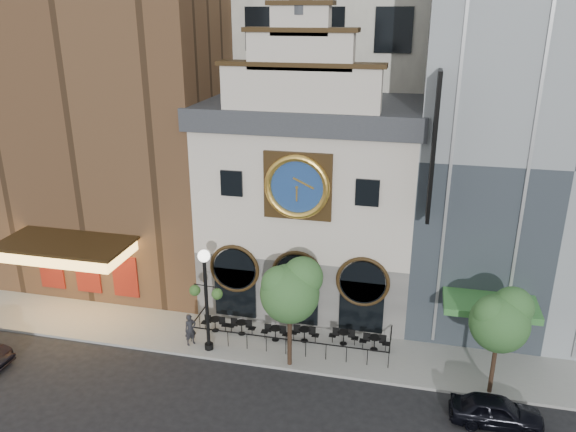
# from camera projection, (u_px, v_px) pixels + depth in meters

# --- Properties ---
(ground) EXTENTS (120.00, 120.00, 0.00)m
(ground) POSITION_uv_depth(u_px,v_px,m) (280.00, 370.00, 28.38)
(ground) COLOR black
(ground) RESTS_ON ground
(sidewalk) EXTENTS (44.00, 5.00, 0.15)m
(sidewalk) POSITION_uv_depth(u_px,v_px,m) (291.00, 342.00, 30.64)
(sidewalk) COLOR gray
(sidewalk) RESTS_ON ground
(clock_building) EXTENTS (12.60, 8.78, 18.65)m
(clock_building) POSITION_uv_depth(u_px,v_px,m) (311.00, 197.00, 33.21)
(clock_building) COLOR #605E5B
(clock_building) RESTS_ON ground
(theater_building) EXTENTS (14.00, 15.60, 25.00)m
(theater_building) POSITION_uv_depth(u_px,v_px,m) (120.00, 85.00, 35.87)
(theater_building) COLOR brown
(theater_building) RESTS_ON ground
(retail_building) EXTENTS (14.00, 14.40, 20.00)m
(retail_building) POSITION_uv_depth(u_px,v_px,m) (549.00, 143.00, 31.23)
(retail_building) COLOR gray
(retail_building) RESTS_ON ground
(cafe_railing) EXTENTS (10.60, 2.60, 0.90)m
(cafe_railing) POSITION_uv_depth(u_px,v_px,m) (291.00, 333.00, 30.46)
(cafe_railing) COLOR black
(cafe_railing) RESTS_ON sidewalk
(bistro_0) EXTENTS (1.58, 0.68, 0.90)m
(bistro_0) POSITION_uv_depth(u_px,v_px,m) (215.00, 323.00, 31.40)
(bistro_0) COLOR black
(bistro_0) RESTS_ON sidewalk
(bistro_1) EXTENTS (1.58, 0.68, 0.90)m
(bistro_1) POSITION_uv_depth(u_px,v_px,m) (242.00, 327.00, 31.08)
(bistro_1) COLOR black
(bistro_1) RESTS_ON sidewalk
(bistro_2) EXTENTS (1.58, 0.68, 0.90)m
(bistro_2) POSITION_uv_depth(u_px,v_px,m) (275.00, 333.00, 30.51)
(bistro_2) COLOR black
(bistro_2) RESTS_ON sidewalk
(bistro_3) EXTENTS (1.58, 0.68, 0.90)m
(bistro_3) POSITION_uv_depth(u_px,v_px,m) (305.00, 334.00, 30.41)
(bistro_3) COLOR black
(bistro_3) RESTS_ON sidewalk
(bistro_4) EXTENTS (1.58, 0.68, 0.90)m
(bistro_4) POSITION_uv_depth(u_px,v_px,m) (344.00, 336.00, 30.15)
(bistro_4) COLOR black
(bistro_4) RESTS_ON sidewalk
(bistro_5) EXTENTS (1.58, 0.68, 0.90)m
(bistro_5) POSITION_uv_depth(u_px,v_px,m) (374.00, 342.00, 29.65)
(bistro_5) COLOR black
(bistro_5) RESTS_ON sidewalk
(car_right) EXTENTS (4.00, 1.68, 1.35)m
(car_right) POSITION_uv_depth(u_px,v_px,m) (496.00, 411.00, 24.47)
(car_right) COLOR black
(car_right) RESTS_ON ground
(pedestrian) EXTENTS (0.75, 0.77, 1.79)m
(pedestrian) POSITION_uv_depth(u_px,v_px,m) (190.00, 330.00, 30.00)
(pedestrian) COLOR black
(pedestrian) RESTS_ON sidewalk
(lamppost) EXTENTS (1.83, 0.68, 5.73)m
(lamppost) POSITION_uv_depth(u_px,v_px,m) (206.00, 289.00, 28.66)
(lamppost) COLOR black
(lamppost) RESTS_ON sidewalk
(tree_left) EXTENTS (3.03, 2.91, 5.83)m
(tree_left) POSITION_uv_depth(u_px,v_px,m) (291.00, 289.00, 27.15)
(tree_left) COLOR #382619
(tree_left) RESTS_ON sidewalk
(tree_right) EXTENTS (2.78, 2.68, 5.36)m
(tree_right) POSITION_uv_depth(u_px,v_px,m) (501.00, 319.00, 25.21)
(tree_right) COLOR #382619
(tree_right) RESTS_ON sidewalk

